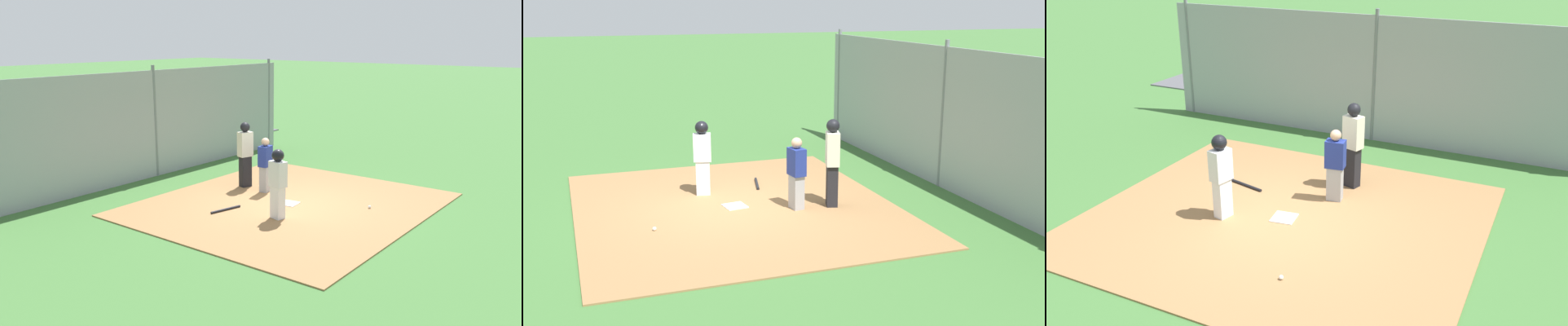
{
  "view_description": "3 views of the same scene",
  "coord_description": "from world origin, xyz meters",
  "views": [
    {
      "loc": [
        10.9,
        7.47,
        4.17
      ],
      "look_at": [
        0.18,
        -0.76,
        1.02
      ],
      "focal_mm": 37.49,
      "sensor_mm": 36.0,
      "label": 1
    },
    {
      "loc": [
        -12.34,
        3.3,
        4.18
      ],
      "look_at": [
        0.42,
        -1.23,
        0.76
      ],
      "focal_mm": 44.34,
      "sensor_mm": 36.0,
      "label": 2
    },
    {
      "loc": [
        -4.43,
        8.17,
        5.02
      ],
      "look_at": [
        -0.26,
        -0.48,
        1.03
      ],
      "focal_mm": 38.16,
      "sensor_mm": 36.0,
      "label": 3
    }
  ],
  "objects": [
    {
      "name": "umpire",
      "position": [
        -0.61,
        -1.92,
        1.0
      ],
      "size": [
        0.44,
        0.36,
        1.83
      ],
      "rotation": [
        0.0,
        0.0,
        1.27
      ],
      "color": "black",
      "rests_on": "dirt_infield"
    },
    {
      "name": "home_plate",
      "position": [
        0.0,
        0.0,
        0.04
      ],
      "size": [
        0.5,
        0.5,
        0.02
      ],
      "primitive_type": "cube",
      "rotation": [
        0.0,
        0.0,
        0.14
      ],
      "color": "white",
      "rests_on": "dirt_infield"
    },
    {
      "name": "ground_plane",
      "position": [
        0.0,
        0.0,
        0.0
      ],
      "size": [
        140.0,
        140.0,
        0.0
      ],
      "primitive_type": "plane",
      "color": "#3D6B33"
    },
    {
      "name": "runner",
      "position": [
        1.08,
        0.42,
        0.97
      ],
      "size": [
        0.34,
        0.43,
        1.64
      ],
      "rotation": [
        0.0,
        0.0,
        2.91
      ],
      "color": "silver",
      "rests_on": "dirt_infield"
    },
    {
      "name": "baseball_bat",
      "position": [
        1.39,
        -0.91,
        0.06
      ],
      "size": [
        0.85,
        0.25,
        0.06
      ],
      "primitive_type": "cylinder",
      "rotation": [
        0.0,
        1.57,
        6.05
      ],
      "color": "black",
      "rests_on": "dirt_infield"
    },
    {
      "name": "dirt_infield",
      "position": [
        0.0,
        0.0,
        0.01
      ],
      "size": [
        7.2,
        6.4,
        0.03
      ],
      "primitive_type": "cube",
      "color": "olive",
      "rests_on": "ground_plane"
    },
    {
      "name": "baseball",
      "position": [
        -0.9,
        1.79,
        0.07
      ],
      "size": [
        0.07,
        0.07,
        0.07
      ],
      "primitive_type": "sphere",
      "color": "white",
      "rests_on": "dirt_infield"
    },
    {
      "name": "backstop_fence",
      "position": [
        0.0,
        -4.9,
        1.6
      ],
      "size": [
        12.0,
        0.1,
        3.35
      ],
      "color": "#93999E",
      "rests_on": "ground_plane"
    },
    {
      "name": "catcher",
      "position": [
        -0.54,
        -1.16,
        0.79
      ],
      "size": [
        0.41,
        0.31,
        1.49
      ],
      "rotation": [
        0.0,
        0.0,
        1.7
      ],
      "color": "#9E9EA3",
      "rests_on": "dirt_infield"
    }
  ]
}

